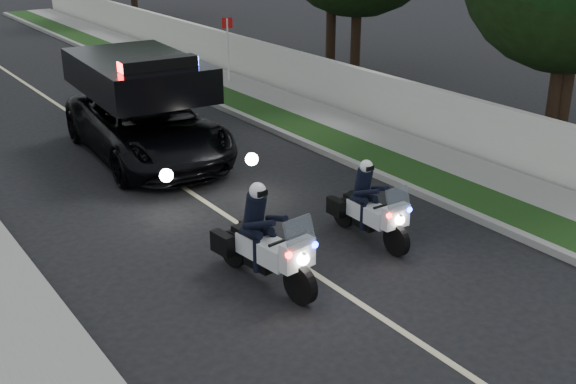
% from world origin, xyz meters
% --- Properties ---
extents(ground, '(120.00, 120.00, 0.00)m').
position_xyz_m(ground, '(0.00, 0.00, 0.00)').
color(ground, black).
rests_on(ground, ground).
extents(curb_right, '(0.20, 60.00, 0.15)m').
position_xyz_m(curb_right, '(4.10, 10.00, 0.07)').
color(curb_right, gray).
rests_on(curb_right, ground).
extents(grass_verge, '(1.20, 60.00, 0.16)m').
position_xyz_m(grass_verge, '(4.80, 10.00, 0.08)').
color(grass_verge, '#193814').
rests_on(grass_verge, ground).
extents(sidewalk_right, '(1.40, 60.00, 0.16)m').
position_xyz_m(sidewalk_right, '(6.10, 10.00, 0.08)').
color(sidewalk_right, gray).
rests_on(sidewalk_right, ground).
extents(property_wall, '(0.22, 60.00, 1.50)m').
position_xyz_m(property_wall, '(7.10, 10.00, 0.75)').
color(property_wall, beige).
rests_on(property_wall, ground).
extents(lane_marking, '(0.12, 50.00, 0.01)m').
position_xyz_m(lane_marking, '(0.00, 10.00, 0.00)').
color(lane_marking, '#BFB78C').
rests_on(lane_marking, ground).
extents(police_moto_left, '(0.99, 2.19, 1.80)m').
position_xyz_m(police_moto_left, '(-0.89, 4.01, 0.00)').
color(police_moto_left, silver).
rests_on(police_moto_left, ground).
extents(police_moto_right, '(0.68, 1.88, 1.59)m').
position_xyz_m(police_moto_right, '(1.68, 4.30, 0.00)').
color(police_moto_right, silver).
rests_on(police_moto_right, ground).
extents(police_suv, '(3.22, 6.23, 2.94)m').
position_xyz_m(police_suv, '(0.25, 11.19, 0.00)').
color(police_suv, black).
rests_on(police_suv, ground).
extents(sign_post, '(0.50, 0.50, 2.46)m').
position_xyz_m(sign_post, '(6.00, 16.98, 0.00)').
color(sign_post, '#A41F0B').
rests_on(sign_post, ground).
extents(tree_right_a, '(7.23, 7.23, 9.27)m').
position_xyz_m(tree_right_a, '(9.52, 6.00, 0.00)').
color(tree_right_a, black).
rests_on(tree_right_a, ground).
extents(tree_right_b, '(9.80, 9.80, 12.43)m').
position_xyz_m(tree_right_b, '(9.70, 5.84, 0.00)').
color(tree_right_b, '#184216').
rests_on(tree_right_b, ground).
extents(tree_right_c, '(8.41, 8.41, 10.71)m').
position_xyz_m(tree_right_c, '(10.12, 14.88, 0.00)').
color(tree_right_c, black).
rests_on(tree_right_c, ground).
extents(tree_right_d, '(7.68, 7.68, 12.64)m').
position_xyz_m(tree_right_d, '(9.82, 15.97, 0.00)').
color(tree_right_d, '#1F4115').
rests_on(tree_right_d, ground).
extents(tree_right_e, '(6.56, 6.56, 9.17)m').
position_xyz_m(tree_right_e, '(9.54, 33.39, 0.00)').
color(tree_right_e, black).
rests_on(tree_right_e, ground).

